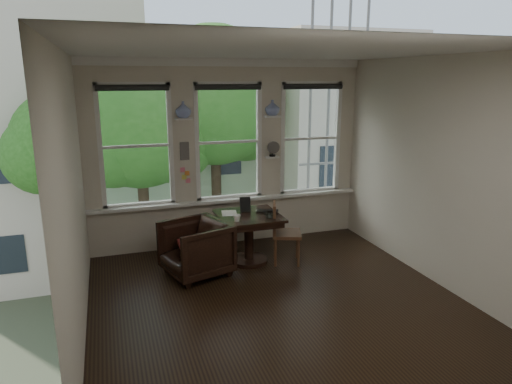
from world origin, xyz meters
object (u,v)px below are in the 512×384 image
object	(u,v)px
armchair_left	(196,249)
side_chair_right	(287,233)
laptop	(267,212)
table	(249,239)
mug	(237,218)

from	to	relation	value
armchair_left	side_chair_right	distance (m)	1.38
side_chair_right	laptop	xyz separation A→B (m)	(-0.25, 0.18, 0.30)
table	laptop	size ratio (longest dim) A/B	2.71
side_chair_right	laptop	world-z (taller)	side_chair_right
side_chair_right	mug	bearing A→B (deg)	115.30
armchair_left	side_chair_right	world-z (taller)	side_chair_right
armchair_left	mug	bearing A→B (deg)	67.28
table	side_chair_right	world-z (taller)	side_chair_right
mug	side_chair_right	bearing A→B (deg)	5.60
side_chair_right	armchair_left	bearing A→B (deg)	110.42
armchair_left	laptop	xyz separation A→B (m)	(1.13, 0.20, 0.37)
table	armchair_left	size ratio (longest dim) A/B	1.05
table	side_chair_right	size ratio (longest dim) A/B	0.98
table	armchair_left	bearing A→B (deg)	-166.87
side_chair_right	laptop	bearing A→B (deg)	73.24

